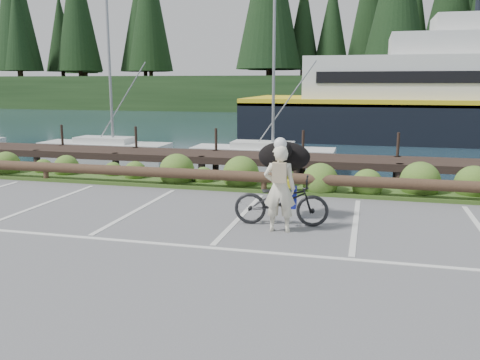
# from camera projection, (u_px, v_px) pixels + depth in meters

# --- Properties ---
(ground) EXTENTS (72.00, 72.00, 0.00)m
(ground) POSITION_uv_depth(u_px,v_px,m) (216.00, 242.00, 9.92)
(ground) COLOR #5B5B5D
(harbor_backdrop) EXTENTS (170.00, 160.00, 30.00)m
(harbor_backdrop) POSITION_uv_depth(u_px,v_px,m) (356.00, 101.00, 84.53)
(harbor_backdrop) COLOR #192F3C
(harbor_backdrop) RESTS_ON ground
(vegetation_strip) EXTENTS (34.00, 1.60, 0.10)m
(vegetation_strip) POSITION_uv_depth(u_px,v_px,m) (269.00, 186.00, 14.96)
(vegetation_strip) COLOR #3D5B21
(vegetation_strip) RESTS_ON ground
(log_rail) EXTENTS (32.00, 0.30, 0.60)m
(log_rail) POSITION_uv_depth(u_px,v_px,m) (264.00, 193.00, 14.30)
(log_rail) COLOR #443021
(log_rail) RESTS_ON ground
(bicycle) EXTENTS (2.10, 0.89, 1.07)m
(bicycle) POSITION_uv_depth(u_px,v_px,m) (281.00, 201.00, 10.99)
(bicycle) COLOR black
(bicycle) RESTS_ON ground
(cyclist) EXTENTS (0.70, 0.49, 1.82)m
(cyclist) POSITION_uv_depth(u_px,v_px,m) (280.00, 189.00, 10.46)
(cyclist) COLOR #EBE4C7
(cyclist) RESTS_ON ground
(dog) EXTENTS (0.68, 1.23, 0.68)m
(dog) POSITION_uv_depth(u_px,v_px,m) (284.00, 157.00, 11.46)
(dog) COLOR black
(dog) RESTS_ON bicycle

